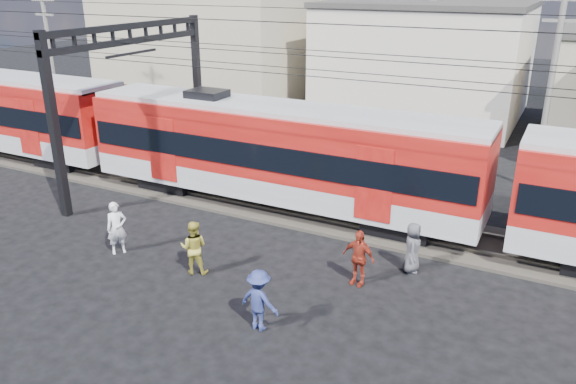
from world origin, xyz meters
name	(u,v)px	position (x,y,z in m)	size (l,w,h in m)	color
ground	(237,330)	(0.00, 0.00, 0.00)	(120.00, 120.00, 0.00)	black
track_bed	(348,219)	(0.00, 8.00, 0.06)	(70.00, 3.40, 0.12)	#2D2823
rail_near	(340,223)	(0.00, 7.25, 0.18)	(70.00, 0.12, 0.12)	#59544C
rail_far	(355,209)	(0.00, 8.75, 0.18)	(70.00, 0.12, 0.12)	#59544C
commuter_train	(282,151)	(-2.83, 8.00, 2.40)	(50.30, 3.08, 4.17)	black
catenary	(158,69)	(-8.65, 8.00, 5.14)	(70.00, 9.30, 7.52)	black
building_west	(211,37)	(-17.00, 24.00, 4.66)	(14.28, 10.20, 9.30)	tan
building_midwest	(428,59)	(-2.00, 27.00, 3.66)	(12.24, 12.24, 7.30)	beige
utility_pole_mid	(550,86)	(6.00, 15.00, 4.53)	(1.80, 0.24, 8.50)	slate
utility_pole_west	(50,54)	(-22.00, 14.00, 4.28)	(1.80, 0.24, 8.00)	slate
pedestrian_a	(117,228)	(-5.92, 2.00, 0.91)	(0.66, 0.43, 1.81)	white
pedestrian_b	(194,247)	(-2.82, 2.06, 0.87)	(0.85, 0.66, 1.74)	gold
pedestrian_c	(259,300)	(0.50, 0.36, 0.86)	(1.11, 0.64, 1.72)	navy
pedestrian_d	(358,258)	(1.98, 3.73, 0.89)	(1.04, 0.43, 1.78)	#9C2D1C
pedestrian_e	(412,248)	(3.22, 5.24, 0.82)	(0.80, 0.52, 1.65)	#49484D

